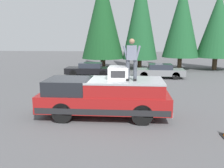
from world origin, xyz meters
The scene contains 10 objects.
ground_plane centered at (0.00, 0.00, 0.00)m, with size 90.00×90.00×0.00m, color #565659.
pickup_truck centered at (-0.02, -0.75, 0.87)m, with size 2.01×5.54×1.65m.
compressor_unit centered at (0.00, -1.35, 1.93)m, with size 0.65×0.84×0.56m.
person_on_truck_bed centered at (-0.23, -1.89, 2.55)m, with size 0.29×0.72×1.69m.
parked_car_grey centered at (10.22, -4.20, 0.58)m, with size 1.64×4.10×1.16m.
parked_car_black centered at (10.75, 1.73, 0.58)m, with size 1.64×4.10×1.16m.
conifer_far_left centered at (15.75, -10.46, 4.54)m, with size 3.97×3.97×7.81m.
conifer_left centered at (15.79, -6.91, 5.02)m, with size 3.72×3.72×8.78m.
conifer_center_left centered at (15.81, -2.75, 5.54)m, with size 3.62×3.62×10.05m.
conifer_center_right centered at (16.05, 1.19, 5.49)m, with size 4.46×4.46×9.90m.
Camera 1 is at (-10.06, -1.89, 3.44)m, focal length 39.01 mm.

